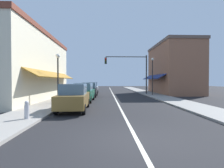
% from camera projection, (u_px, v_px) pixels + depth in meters
% --- Properties ---
extents(ground_plane, '(80.00, 80.00, 0.00)m').
position_uv_depth(ground_plane, '(113.00, 95.00, 23.41)').
color(ground_plane, black).
extents(sidewalk_left, '(2.60, 56.00, 0.12)m').
position_uv_depth(sidewalk_left, '(74.00, 95.00, 23.21)').
color(sidewalk_left, gray).
rests_on(sidewalk_left, ground).
extents(sidewalk_right, '(2.60, 56.00, 0.12)m').
position_uv_depth(sidewalk_right, '(152.00, 94.00, 23.61)').
color(sidewalk_right, gray).
rests_on(sidewalk_right, ground).
extents(lane_center_stripe, '(0.14, 52.00, 0.01)m').
position_uv_depth(lane_center_stripe, '(113.00, 95.00, 23.41)').
color(lane_center_stripe, silver).
rests_on(lane_center_stripe, ground).
extents(storefront_left_block, '(5.91, 14.20, 6.77)m').
position_uv_depth(storefront_left_block, '(27.00, 67.00, 17.02)').
color(storefront_left_block, beige).
rests_on(storefront_left_block, ground).
extents(storefront_right_block, '(6.39, 10.20, 7.67)m').
position_uv_depth(storefront_right_block, '(173.00, 69.00, 25.68)').
color(storefront_right_block, '#8E5B42').
rests_on(storefront_right_block, ground).
extents(parked_car_nearest_left, '(1.86, 4.14, 1.77)m').
position_uv_depth(parked_car_nearest_left, '(74.00, 97.00, 10.93)').
color(parked_car_nearest_left, brown).
rests_on(parked_car_nearest_left, ground).
extents(parked_car_second_left, '(1.87, 4.14, 1.77)m').
position_uv_depth(parked_car_second_left, '(84.00, 92.00, 15.74)').
color(parked_car_second_left, '#0F4C33').
rests_on(parked_car_second_left, ground).
extents(parked_car_third_left, '(1.80, 4.11, 1.77)m').
position_uv_depth(parked_car_third_left, '(90.00, 90.00, 20.73)').
color(parked_car_third_left, black).
rests_on(parked_car_third_left, ground).
extents(parked_car_far_left, '(1.86, 4.14, 1.77)m').
position_uv_depth(parked_car_far_left, '(92.00, 88.00, 26.33)').
color(parked_car_far_left, '#B7BABF').
rests_on(parked_car_far_left, ground).
extents(traffic_signal_mast_arm, '(6.11, 0.50, 5.67)m').
position_uv_depth(traffic_signal_mast_arm, '(132.00, 67.00, 23.72)').
color(traffic_signal_mast_arm, '#333333').
rests_on(traffic_signal_mast_arm, ground).
extents(street_lamp_left_near, '(0.36, 0.36, 4.26)m').
position_uv_depth(street_lamp_left_near, '(58.00, 70.00, 13.99)').
color(street_lamp_left_near, black).
rests_on(street_lamp_left_near, ground).
extents(street_lamp_right_mid, '(0.36, 0.36, 5.04)m').
position_uv_depth(street_lamp_right_mid, '(153.00, 70.00, 22.08)').
color(street_lamp_right_mid, black).
rests_on(street_lamp_right_mid, ground).
extents(fire_hydrant, '(0.22, 0.22, 0.87)m').
position_uv_depth(fire_hydrant, '(27.00, 110.00, 8.08)').
color(fire_hydrant, '#B2B2B7').
rests_on(fire_hydrant, ground).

